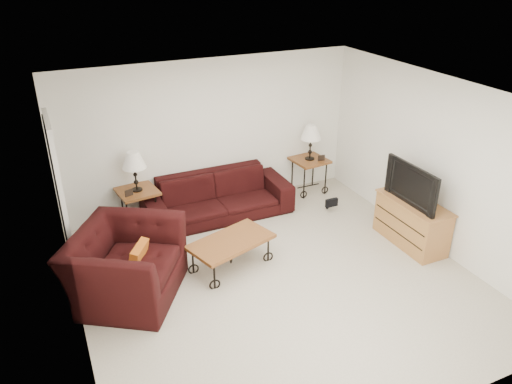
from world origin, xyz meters
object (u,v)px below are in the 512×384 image
lamp_right (310,142)px  backpack (328,198)px  side_table_left (139,208)px  armchair (126,265)px  sofa (218,196)px  side_table_right (309,175)px  coffee_table (231,253)px  tv_stand (412,223)px  lamp_left (135,171)px  television (417,184)px

lamp_right → backpack: 1.05m
side_table_left → lamp_right: lamp_right is taller
side_table_left → armchair: 1.77m
sofa → side_table_right: sofa is taller
armchair → backpack: armchair is taller
side_table_left → backpack: size_ratio=1.48×
coffee_table → tv_stand: size_ratio=0.99×
side_table_left → coffee_table: 1.89m
sofa → backpack: size_ratio=5.58×
armchair → side_table_left: bearing=15.3°
lamp_left → armchair: lamp_left is taller
coffee_table → armchair: size_ratio=0.83×
side_table_right → coffee_table: size_ratio=0.55×
lamp_right → coffee_table: size_ratio=0.55×
side_table_left → tv_stand: tv_stand is taller
side_table_right → tv_stand: bearing=-77.3°
armchair → backpack: 3.69m
side_table_left → coffee_table: bearing=-61.6°
side_table_right → backpack: bearing=-94.0°
lamp_left → backpack: (3.03, -0.75, -0.74)m
lamp_left → lamp_right: (3.08, 0.00, -0.00)m
lamp_right → television: television is taller
coffee_table → backpack: same height
armchair → tv_stand: bearing=-64.2°
tv_stand → television: television is taller
lamp_left → tv_stand: lamp_left is taller
side_table_left → side_table_right: size_ratio=1.00×
sofa → tv_stand: 3.07m
armchair → coffee_table: bearing=-56.2°
armchair → television: bearing=-64.2°
tv_stand → sofa: bearing=139.2°
sofa → television: bearing=-41.1°
tv_stand → armchair: bearing=173.0°
backpack → tv_stand: bearing=-70.9°
side_table_left → armchair: (-0.53, -1.68, 0.13)m
side_table_right → armchair: 3.99m
sofa → backpack: bearing=-17.8°
lamp_right → backpack: lamp_right is taller
lamp_left → armchair: bearing=-107.5°
side_table_left → lamp_left: lamp_left is taller
sofa → lamp_right: bearing=5.6°
sofa → television: size_ratio=2.33×
sofa → lamp_right: size_ratio=3.79×
lamp_right → side_table_left: bearing=180.0°
coffee_table → television: television is taller
lamp_left → armchair: (-0.53, -1.68, -0.51)m
sofa → side_table_right: size_ratio=3.79×
lamp_left → coffee_table: bearing=-61.6°
coffee_table → side_table_left: bearing=118.4°
lamp_left → lamp_right: 3.08m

